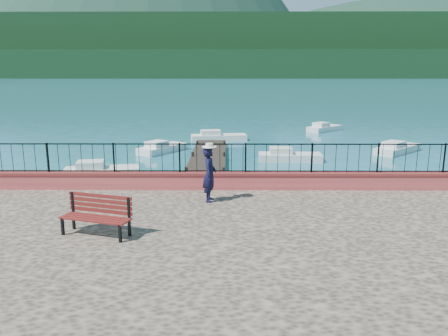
{
  "coord_description": "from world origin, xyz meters",
  "views": [
    {
      "loc": [
        -0.93,
        -10.54,
        5.11
      ],
      "look_at": [
        -1.01,
        2.0,
        2.3
      ],
      "focal_mm": 35.0,
      "sensor_mm": 36.0,
      "label": 1
    }
  ],
  "objects_px": {
    "boat_3": "(162,146)",
    "person": "(209,174)",
    "park_bench": "(97,223)",
    "boat_4": "(219,135)",
    "boat_1": "(290,154)",
    "boat_2": "(398,146)",
    "boat_5": "(325,126)",
    "boat_0": "(102,168)"
  },
  "relations": [
    {
      "from": "boat_0",
      "to": "boat_3",
      "type": "xyz_separation_m",
      "value": [
        2.04,
        6.51,
        0.0
      ]
    },
    {
      "from": "park_bench",
      "to": "boat_3",
      "type": "relative_size",
      "value": 0.53
    },
    {
      "from": "boat_3",
      "to": "person",
      "type": "bearing_deg",
      "value": -132.57
    },
    {
      "from": "boat_0",
      "to": "boat_1",
      "type": "distance_m",
      "value": 10.53
    },
    {
      "from": "boat_1",
      "to": "boat_2",
      "type": "relative_size",
      "value": 0.91
    },
    {
      "from": "boat_1",
      "to": "boat_5",
      "type": "height_order",
      "value": "same"
    },
    {
      "from": "park_bench",
      "to": "boat_5",
      "type": "xyz_separation_m",
      "value": [
        11.6,
        27.53,
        -1.09
      ]
    },
    {
      "from": "boat_2",
      "to": "boat_1",
      "type": "bearing_deg",
      "value": 156.85
    },
    {
      "from": "boat_0",
      "to": "boat_3",
      "type": "bearing_deg",
      "value": 62.09
    },
    {
      "from": "person",
      "to": "boat_3",
      "type": "height_order",
      "value": "person"
    },
    {
      "from": "boat_2",
      "to": "boat_4",
      "type": "height_order",
      "value": "same"
    },
    {
      "from": "boat_1",
      "to": "person",
      "type": "bearing_deg",
      "value": -107.19
    },
    {
      "from": "boat_1",
      "to": "boat_3",
      "type": "bearing_deg",
      "value": 162.91
    },
    {
      "from": "park_bench",
      "to": "boat_0",
      "type": "distance_m",
      "value": 11.41
    },
    {
      "from": "person",
      "to": "boat_4",
      "type": "bearing_deg",
      "value": 6.0
    },
    {
      "from": "park_bench",
      "to": "boat_1",
      "type": "relative_size",
      "value": 0.51
    },
    {
      "from": "boat_2",
      "to": "boat_4",
      "type": "relative_size",
      "value": 0.97
    },
    {
      "from": "boat_4",
      "to": "boat_5",
      "type": "distance_m",
      "value": 10.44
    },
    {
      "from": "boat_0",
      "to": "boat_3",
      "type": "height_order",
      "value": "same"
    },
    {
      "from": "person",
      "to": "boat_5",
      "type": "height_order",
      "value": "person"
    },
    {
      "from": "park_bench",
      "to": "boat_4",
      "type": "bearing_deg",
      "value": 100.52
    },
    {
      "from": "boat_3",
      "to": "boat_4",
      "type": "bearing_deg",
      "value": -2.37
    },
    {
      "from": "park_bench",
      "to": "boat_5",
      "type": "distance_m",
      "value": 29.89
    },
    {
      "from": "park_bench",
      "to": "boat_2",
      "type": "relative_size",
      "value": 0.46
    },
    {
      "from": "boat_0",
      "to": "person",
      "type": "bearing_deg",
      "value": -65.73
    },
    {
      "from": "person",
      "to": "boat_3",
      "type": "bearing_deg",
      "value": 19.6
    },
    {
      "from": "boat_4",
      "to": "boat_1",
      "type": "bearing_deg",
      "value": -68.98
    },
    {
      "from": "person",
      "to": "boat_2",
      "type": "distance_m",
      "value": 18.59
    },
    {
      "from": "boat_0",
      "to": "boat_4",
      "type": "distance_m",
      "value": 12.65
    },
    {
      "from": "park_bench",
      "to": "boat_1",
      "type": "distance_m",
      "value": 16.28
    },
    {
      "from": "boat_3",
      "to": "boat_4",
      "type": "height_order",
      "value": "same"
    },
    {
      "from": "boat_2",
      "to": "boat_5",
      "type": "distance_m",
      "value": 10.4
    },
    {
      "from": "person",
      "to": "boat_4",
      "type": "xyz_separation_m",
      "value": [
        -0.08,
        19.49,
        -1.64
      ]
    },
    {
      "from": "boat_0",
      "to": "boat_5",
      "type": "distance_m",
      "value": 22.09
    },
    {
      "from": "boat_0",
      "to": "boat_2",
      "type": "distance_m",
      "value": 18.24
    },
    {
      "from": "person",
      "to": "boat_4",
      "type": "distance_m",
      "value": 19.56
    },
    {
      "from": "park_bench",
      "to": "boat_4",
      "type": "height_order",
      "value": "park_bench"
    },
    {
      "from": "boat_1",
      "to": "boat_5",
      "type": "relative_size",
      "value": 1.06
    },
    {
      "from": "person",
      "to": "boat_2",
      "type": "xyz_separation_m",
      "value": [
        11.41,
        14.59,
        -1.64
      ]
    },
    {
      "from": "boat_4",
      "to": "boat_2",
      "type": "bearing_deg",
      "value": -31.43
    },
    {
      "from": "boat_1",
      "to": "boat_4",
      "type": "xyz_separation_m",
      "value": [
        -4.26,
        7.57,
        0.0
      ]
    },
    {
      "from": "park_bench",
      "to": "person",
      "type": "distance_m",
      "value": 3.9
    }
  ]
}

